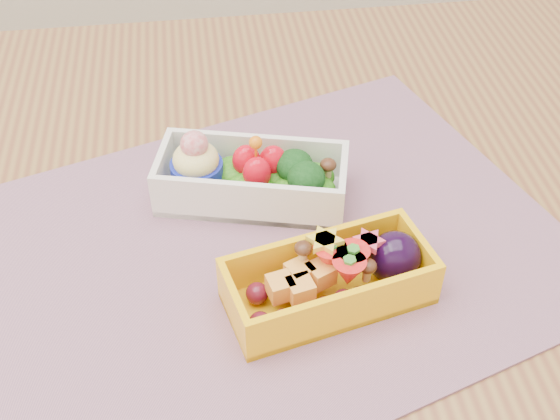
{
  "coord_description": "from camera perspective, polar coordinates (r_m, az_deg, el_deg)",
  "views": [
    {
      "loc": [
        -0.04,
        -0.45,
        1.19
      ],
      "look_at": [
        0.02,
        -0.02,
        0.79
      ],
      "focal_mm": 45.81,
      "sensor_mm": 36.0,
      "label": 1
    }
  ],
  "objects": [
    {
      "name": "bento_yellow",
      "position": [
        0.56,
        4.28,
        -5.48
      ],
      "size": [
        0.17,
        0.11,
        0.05
      ],
      "rotation": [
        0.0,
        0.0,
        0.23
      ],
      "color": "#FFB90D",
      "rests_on": "placemat"
    },
    {
      "name": "table",
      "position": [
        0.71,
        -1.87,
        -7.36
      ],
      "size": [
        1.2,
        0.8,
        0.75
      ],
      "color": "brown",
      "rests_on": "ground"
    },
    {
      "name": "placemat",
      "position": [
        0.62,
        -0.63,
        -3.03
      ],
      "size": [
        0.58,
        0.51,
        0.0
      ],
      "primitive_type": "cube",
      "rotation": [
        0.0,
        0.0,
        0.32
      ],
      "color": "#9A6A73",
      "rests_on": "table"
    },
    {
      "name": "bento_white",
      "position": [
        0.65,
        -2.33,
        2.61
      ],
      "size": [
        0.18,
        0.12,
        0.07
      ],
      "rotation": [
        0.0,
        0.0,
        -0.25
      ],
      "color": "white",
      "rests_on": "placemat"
    }
  ]
}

